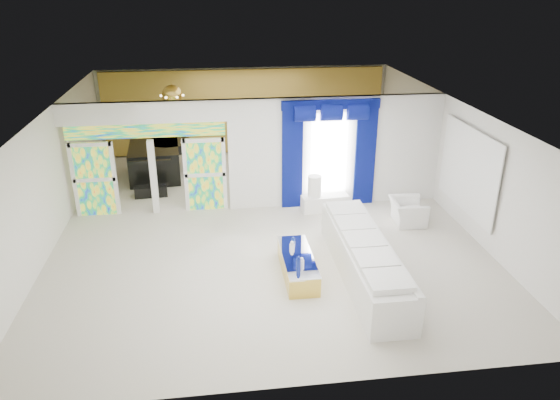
{
  "coord_description": "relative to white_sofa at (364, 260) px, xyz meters",
  "views": [
    {
      "loc": [
        -1.15,
        -12.28,
        5.87
      ],
      "look_at": [
        0.3,
        -1.2,
        1.1
      ],
      "focal_mm": 33.74,
      "sensor_mm": 36.0,
      "label": 1
    }
  ],
  "objects": [
    {
      "name": "dividing_header",
      "position": [
        -4.68,
        4.0,
        2.32
      ],
      "size": [
        4.3,
        0.18,
        0.55
      ],
      "primitive_type": "cube",
      "color": "white",
      "rests_on": "dividing_wall"
    },
    {
      "name": "dividing_wall",
      "position": [
        0.32,
        4.0,
        1.09
      ],
      "size": [
        5.7,
        0.18,
        3.0
      ],
      "primitive_type": "cube",
      "color": "white",
      "rests_on": "ground"
    },
    {
      "name": "chandelier",
      "position": [
        -4.13,
        6.4,
        2.24
      ],
      "size": [
        0.6,
        0.6,
        0.6
      ],
      "primitive_type": "sphere",
      "color": "gold",
      "rests_on": "ceiling"
    },
    {
      "name": "piano_bench",
      "position": [
        -4.85,
        5.13,
        -0.25
      ],
      "size": [
        0.94,
        0.43,
        0.31
      ],
      "primitive_type": "cube",
      "rotation": [
        0.0,
        0.0,
        0.07
      ],
      "color": "black",
      "rests_on": "ground"
    },
    {
      "name": "floor",
      "position": [
        -1.83,
        3.0,
        -0.41
      ],
      "size": [
        12.0,
        12.0,
        0.0
      ],
      "primitive_type": "plane",
      "color": "#B7AF9E",
      "rests_on": "ground"
    },
    {
      "name": "table_lamp",
      "position": [
        -0.38,
        3.5,
        0.3
      ],
      "size": [
        0.36,
        0.36,
        0.58
      ],
      "primitive_type": "cylinder",
      "color": "white",
      "rests_on": "console_table"
    },
    {
      "name": "grand_piano",
      "position": [
        -4.85,
        6.73,
        0.09
      ],
      "size": [
        1.65,
        2.08,
        1.0
      ],
      "primitive_type": "cube",
      "rotation": [
        0.0,
        0.0,
        0.07
      ],
      "color": "black",
      "rests_on": "ground"
    },
    {
      "name": "console_table",
      "position": [
        -0.08,
        3.5,
        -0.2
      ],
      "size": [
        1.3,
        0.52,
        0.42
      ],
      "primitive_type": "cube",
      "rotation": [
        0.0,
        0.0,
        0.09
      ],
      "color": "white",
      "rests_on": "ground"
    },
    {
      "name": "stained_transom",
      "position": [
        -4.68,
        4.0,
        1.84
      ],
      "size": [
        4.0,
        0.05,
        0.35
      ],
      "primitive_type": "cube",
      "color": "#994C3F",
      "rests_on": "dividing_header"
    },
    {
      "name": "stained_panel_right",
      "position": [
        -3.26,
        4.0,
        0.59
      ],
      "size": [
        0.95,
        0.04,
        2.0
      ],
      "primitive_type": "cube",
      "color": "#994C3F",
      "rests_on": "ground"
    },
    {
      "name": "stained_panel_left",
      "position": [
        -6.11,
        4.0,
        0.59
      ],
      "size": [
        0.95,
        0.04,
        2.0
      ],
      "primitive_type": "cube",
      "color": "#994C3F",
      "rests_on": "ground"
    },
    {
      "name": "armchair",
      "position": [
        1.86,
        2.46,
        -0.1
      ],
      "size": [
        0.89,
        1.01,
        0.62
      ],
      "primitive_type": "imported",
      "rotation": [
        0.0,
        0.0,
        1.5
      ],
      "color": "white",
      "rests_on": "ground"
    },
    {
      "name": "blue_drape_right",
      "position": [
        1.07,
        3.87,
        0.99
      ],
      "size": [
        0.55,
        0.1,
        2.8
      ],
      "primitive_type": "cube",
      "color": "#031448",
      "rests_on": "ground"
    },
    {
      "name": "blue_drape_left",
      "position": [
        -0.93,
        3.87,
        0.99
      ],
      "size": [
        0.55,
        0.1,
        2.8
      ],
      "primitive_type": "cube",
      "color": "#031448",
      "rests_on": "ground"
    },
    {
      "name": "gold_curtains",
      "position": [
        -1.83,
        8.9,
        1.09
      ],
      "size": [
        9.7,
        0.12,
        2.9
      ],
      "primitive_type": "cube",
      "color": "#AF7C2A",
      "rests_on": "ground"
    },
    {
      "name": "white_sofa",
      "position": [
        0.0,
        0.0,
        0.0
      ],
      "size": [
        0.94,
        4.28,
        0.81
      ],
      "primitive_type": "cube",
      "rotation": [
        0.0,
        0.0,
        -0.01
      ],
      "color": "white",
      "rests_on": "ground"
    },
    {
      "name": "wall_mirror",
      "position": [
        3.11,
        2.0,
        1.14
      ],
      "size": [
        0.04,
        2.7,
        1.9
      ],
      "primitive_type": "cube",
      "color": "white",
      "rests_on": "ground"
    },
    {
      "name": "window_pane",
      "position": [
        0.07,
        3.9,
        1.04
      ],
      "size": [
        1.0,
        0.02,
        2.3
      ],
      "primitive_type": "cube",
      "color": "white",
      "rests_on": "dividing_wall"
    },
    {
      "name": "blue_pelmet",
      "position": [
        0.07,
        3.87,
        2.41
      ],
      "size": [
        2.6,
        0.12,
        0.25
      ],
      "primitive_type": "cube",
      "color": "#031448",
      "rests_on": "dividing_wall"
    },
    {
      "name": "tv_console",
      "position": [
        -6.24,
        5.12,
        0.02
      ],
      "size": [
        0.65,
        0.6,
        0.86
      ],
      "primitive_type": "cube",
      "rotation": [
        0.0,
        0.0,
        -0.12
      ],
      "color": "tan",
      "rests_on": "ground"
    },
    {
      "name": "coffee_table",
      "position": [
        -1.35,
        0.3,
        -0.2
      ],
      "size": [
        0.64,
        1.9,
        0.42
      ],
      "primitive_type": "cube",
      "rotation": [
        0.0,
        0.0,
        -0.01
      ],
      "color": "gold",
      "rests_on": "ground"
    },
    {
      "name": "decanters",
      "position": [
        -1.39,
        0.25,
        0.09
      ],
      "size": [
        0.2,
        1.05,
        0.22
      ],
      "color": "white",
      "rests_on": "coffee_table"
    }
  ]
}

